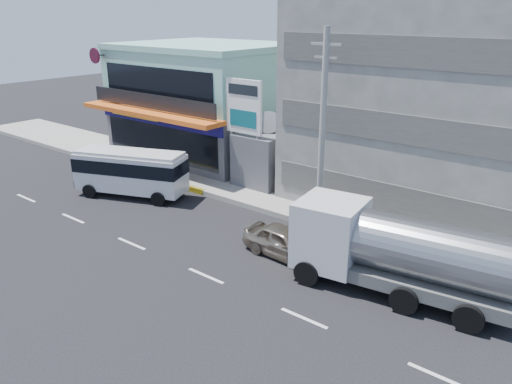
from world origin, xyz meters
TOP-DOWN VIEW (x-y plane):
  - ground at (0.00, 0.00)m, footprint 120.00×120.00m
  - sidewalk at (5.00, 9.50)m, footprint 70.00×5.00m
  - shop_building at (-8.00, 13.95)m, footprint 12.40×11.70m
  - concrete_building at (10.00, 15.00)m, footprint 16.00×12.00m
  - gap_structure at (0.00, 12.00)m, footprint 3.00×6.00m
  - satellite_dish at (0.00, 11.00)m, footprint 1.50×1.50m
  - billboard at (-0.50, 9.20)m, footprint 2.60×0.18m
  - utility_pole_near at (6.00, 7.40)m, footprint 1.60×0.30m
  - minibus at (-5.28, 4.28)m, footprint 7.02×4.47m
  - sedan at (6.63, 3.58)m, footprint 4.36×1.96m
  - tanker_truck at (11.63, 3.70)m, footprint 8.85×3.74m
  - motorcycle_rider at (-4.81, 6.75)m, footprint 1.68×1.03m

SIDE VIEW (x-z plane):
  - ground at x=0.00m, z-range 0.00..0.00m
  - sidewalk at x=5.00m, z-range 0.00..0.30m
  - motorcycle_rider at x=-4.81m, z-range -0.35..1.69m
  - sedan at x=6.63m, z-range 0.00..1.45m
  - minibus at x=-5.28m, z-range 0.27..3.08m
  - gap_structure at x=0.00m, z-range 0.00..3.50m
  - tanker_truck at x=11.63m, z-range 0.13..3.51m
  - satellite_dish at x=0.00m, z-range 3.50..3.65m
  - shop_building at x=-8.00m, z-range 0.00..8.00m
  - billboard at x=-0.50m, z-range 1.48..8.38m
  - utility_pole_near at x=6.00m, z-range 0.15..10.15m
  - concrete_building at x=10.00m, z-range 0.00..14.00m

